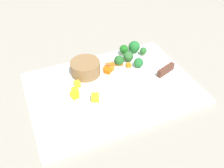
# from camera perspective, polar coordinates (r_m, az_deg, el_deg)

# --- Properties ---
(ground_plane) EXTENTS (4.00, 4.00, 0.00)m
(ground_plane) POSITION_cam_1_polar(r_m,az_deg,el_deg) (0.74, 0.00, -1.28)
(ground_plane) COLOR #9B9686
(cutting_board) EXTENTS (0.50, 0.35, 0.01)m
(cutting_board) POSITION_cam_1_polar(r_m,az_deg,el_deg) (0.74, 0.00, -0.94)
(cutting_board) COLOR white
(cutting_board) RESTS_ON ground_plane
(prep_bowl) EXTENTS (0.09, 0.09, 0.05)m
(prep_bowl) POSITION_cam_1_polar(r_m,az_deg,el_deg) (0.77, -6.30, 3.82)
(prep_bowl) COLOR olive
(prep_bowl) RESTS_ON cutting_board
(chef_knife) EXTENTS (0.35, 0.13, 0.02)m
(chef_knife) POSITION_cam_1_polar(r_m,az_deg,el_deg) (0.75, 9.29, 0.86)
(chef_knife) COLOR silver
(chef_knife) RESTS_ON cutting_board
(carrot_dice_0) EXTENTS (0.02, 0.02, 0.01)m
(carrot_dice_0) POSITION_cam_1_polar(r_m,az_deg,el_deg) (0.79, -0.18, 3.64)
(carrot_dice_0) COLOR orange
(carrot_dice_0) RESTS_ON cutting_board
(carrot_dice_1) EXTENTS (0.01, 0.01, 0.01)m
(carrot_dice_1) POSITION_cam_1_polar(r_m,az_deg,el_deg) (0.82, 1.32, 4.79)
(carrot_dice_1) COLOR orange
(carrot_dice_1) RESTS_ON cutting_board
(carrot_dice_2) EXTENTS (0.02, 0.02, 0.01)m
(carrot_dice_2) POSITION_cam_1_polar(r_m,az_deg,el_deg) (0.79, -1.57, 3.73)
(carrot_dice_2) COLOR orange
(carrot_dice_2) RESTS_ON cutting_board
(carrot_dice_3) EXTENTS (0.02, 0.01, 0.01)m
(carrot_dice_3) POSITION_cam_1_polar(r_m,az_deg,el_deg) (0.81, -0.09, 4.60)
(carrot_dice_3) COLOR orange
(carrot_dice_3) RESTS_ON cutting_board
(carrot_dice_4) EXTENTS (0.02, 0.02, 0.01)m
(carrot_dice_4) POSITION_cam_1_polar(r_m,az_deg,el_deg) (0.80, -0.94, 4.35)
(carrot_dice_4) COLOR orange
(carrot_dice_4) RESTS_ON cutting_board
(carrot_dice_5) EXTENTS (0.03, 0.03, 0.02)m
(carrot_dice_5) POSITION_cam_1_polar(r_m,az_deg,el_deg) (0.78, -1.02, 3.13)
(carrot_dice_5) COLOR orange
(carrot_dice_5) RESTS_ON cutting_board
(carrot_dice_6) EXTENTS (0.02, 0.02, 0.01)m
(carrot_dice_6) POSITION_cam_1_polar(r_m,az_deg,el_deg) (0.81, 3.91, 4.44)
(carrot_dice_6) COLOR orange
(carrot_dice_6) RESTS_ON cutting_board
(carrot_dice_7) EXTENTS (0.02, 0.02, 0.01)m
(carrot_dice_7) POSITION_cam_1_polar(r_m,az_deg,el_deg) (0.82, 2.07, 5.08)
(carrot_dice_7) COLOR orange
(carrot_dice_7) RESTS_ON cutting_board
(pepper_dice_0) EXTENTS (0.02, 0.02, 0.02)m
(pepper_dice_0) POSITION_cam_1_polar(r_m,az_deg,el_deg) (0.70, -8.82, -2.63)
(pepper_dice_0) COLOR yellow
(pepper_dice_0) RESTS_ON cutting_board
(pepper_dice_1) EXTENTS (0.03, 0.03, 0.02)m
(pepper_dice_1) POSITION_cam_1_polar(r_m,az_deg,el_deg) (0.68, -3.99, -3.20)
(pepper_dice_1) COLOR yellow
(pepper_dice_1) RESTS_ON cutting_board
(pepper_dice_2) EXTENTS (0.02, 0.02, 0.02)m
(pepper_dice_2) POSITION_cam_1_polar(r_m,az_deg,el_deg) (0.71, -8.69, -1.70)
(pepper_dice_2) COLOR yellow
(pepper_dice_2) RESTS_ON cutting_board
(pepper_dice_3) EXTENTS (0.02, 0.02, 0.02)m
(pepper_dice_3) POSITION_cam_1_polar(r_m,az_deg,el_deg) (0.74, -8.22, 0.01)
(pepper_dice_3) COLOR yellow
(pepper_dice_3) RESTS_ON cutting_board
(broccoli_floret_0) EXTENTS (0.03, 0.03, 0.03)m
(broccoli_floret_0) POSITION_cam_1_polar(r_m,az_deg,el_deg) (0.81, 1.67, 5.60)
(broccoli_floret_0) COLOR #89BF68
(broccoli_floret_0) RESTS_ON cutting_board
(broccoli_floret_1) EXTENTS (0.02, 0.02, 0.03)m
(broccoli_floret_1) POSITION_cam_1_polar(r_m,az_deg,el_deg) (0.86, 7.43, 7.78)
(broccoli_floret_1) COLOR #91AF68
(broccoli_floret_1) RESTS_ON cutting_board
(broccoli_floret_2) EXTENTS (0.03, 0.03, 0.04)m
(broccoli_floret_2) POSITION_cam_1_polar(r_m,az_deg,el_deg) (0.83, 3.90, 6.53)
(broccoli_floret_2) COLOR #96B054
(broccoli_floret_2) RESTS_ON cutting_board
(broccoli_floret_3) EXTENTS (0.04, 0.04, 0.04)m
(broccoli_floret_3) POSITION_cam_1_polar(r_m,az_deg,el_deg) (0.88, 5.27, 8.75)
(broccoli_floret_3) COLOR #91C46B
(broccoli_floret_3) RESTS_ON cutting_board
(broccoli_floret_4) EXTENTS (0.03, 0.03, 0.03)m
(broccoli_floret_4) POSITION_cam_1_polar(r_m,az_deg,el_deg) (0.80, 6.30, 5.02)
(broccoli_floret_4) COLOR #81C261
(broccoli_floret_4) RESTS_ON cutting_board
(broccoli_floret_5) EXTENTS (0.03, 0.03, 0.04)m
(broccoli_floret_5) POSITION_cam_1_polar(r_m,az_deg,el_deg) (0.86, 2.84, 8.16)
(broccoli_floret_5) COLOR #81BF63
(broccoli_floret_5) RESTS_ON cutting_board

